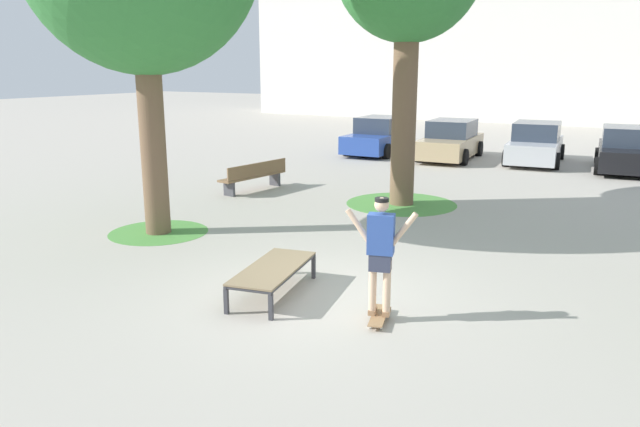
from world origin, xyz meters
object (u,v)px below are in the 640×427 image
Objects in this scene: car_silver at (536,144)px; car_black at (626,151)px; skater at (381,248)px; car_tan at (451,141)px; skateboard at (379,316)px; park_bench at (254,176)px; skate_box at (273,270)px; car_blue at (379,137)px.

car_silver and car_black have the same top height.
car_tan is at bearing 103.99° from skater.
skateboard is 0.19× the size of car_silver.
car_black is 12.94m from park_bench.
skate_box is 16.38m from car_blue.
park_bench is (-6.91, 6.74, 0.37)m from skateboard.
car_silver is 3.07m from car_black.
skate_box is at bearing -104.46° from car_black.
skateboard is (1.86, -0.12, -0.34)m from skate_box.
car_tan is at bearing -1.50° from car_blue.
car_silver is 1.00× the size of car_black.
car_silver is (3.05, 0.60, 0.00)m from car_tan.
car_tan is 9.38m from park_bench.
car_blue is (-6.94, 15.70, 0.61)m from skateboard.
car_black is (2.21, 15.92, 0.61)m from skateboard.
car_silver is at bearing 57.39° from park_bench.
car_blue is 1.74× the size of park_bench.
skate_box is 0.46× the size of car_silver.
car_tan and car_black have the same top height.
car_blue is at bearing 108.05° from skate_box.
park_bench is at bearing 127.32° from skate_box.
skater is at bearing 105.42° from skateboard.
car_blue is 0.98× the size of car_black.
car_blue is 9.15m from car_black.
car_black is at bearing 1.42° from car_blue.
car_tan is at bearing 97.45° from skate_box.
skateboard is at bearing -44.28° from park_bench.
car_black reaches higher than skateboard.
skate_box reaches higher than skateboard.
car_tan is at bearing 103.99° from skateboard.
skater is 0.70× the size of park_bench.
park_bench reaches higher than skateboard.
skate_box is 0.47× the size of car_tan.
car_blue is at bearing 178.50° from car_tan.
car_silver is (6.10, 0.52, 0.00)m from car_blue.
skater is at bearing -97.90° from car_black.
skater reaches higher than skateboard.
car_blue is 3.05m from car_tan.
skate_box is 1.19× the size of skater.
park_bench is at bearing -134.78° from car_black.
skateboard is 0.19× the size of car_blue.
car_blue is at bearing 90.22° from park_bench.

